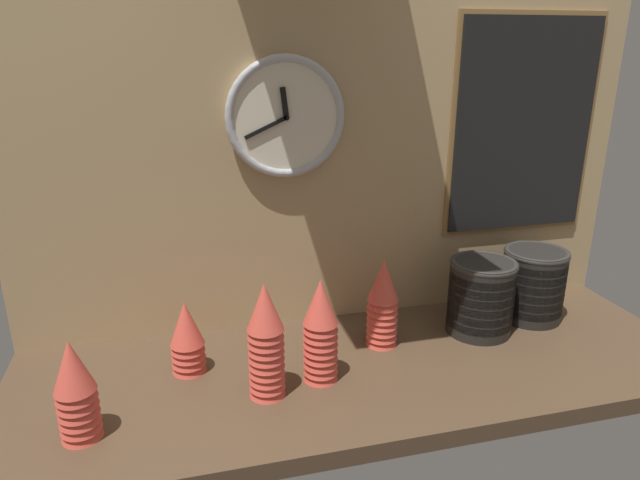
{
  "coord_description": "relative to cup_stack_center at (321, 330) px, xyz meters",
  "views": [
    {
      "loc": [
        -0.39,
        -1.1,
        0.71
      ],
      "look_at": [
        -0.09,
        0.04,
        0.3
      ],
      "focal_mm": 32.0,
      "sensor_mm": 36.0,
      "label": 1
    }
  ],
  "objects": [
    {
      "name": "bowl_stack_far_right",
      "position": [
        0.63,
        0.15,
        -0.02
      ],
      "size": [
        0.17,
        0.17,
        0.19
      ],
      "color": "black",
      "rests_on": "ground_plane"
    },
    {
      "name": "cup_stack_center_left",
      "position": [
        -0.12,
        -0.03,
        0.01
      ],
      "size": [
        0.08,
        0.08,
        0.26
      ],
      "color": "#DB4C3D",
      "rests_on": "ground_plane"
    },
    {
      "name": "wall_tiled_back",
      "position": [
        0.11,
        0.3,
        0.41
      ],
      "size": [
        1.6,
        0.03,
        1.05
      ],
      "color": "tan",
      "rests_on": "ground_plane"
    },
    {
      "name": "bowl_stack_right",
      "position": [
        0.45,
        0.11,
        -0.02
      ],
      "size": [
        0.17,
        0.17,
        0.19
      ],
      "color": "black",
      "rests_on": "ground_plane"
    },
    {
      "name": "cup_stack_left",
      "position": [
        -0.28,
        0.11,
        -0.03
      ],
      "size": [
        0.08,
        0.08,
        0.17
      ],
      "color": "#DB4C3D",
      "rests_on": "ground_plane"
    },
    {
      "name": "cup_stack_center_right",
      "position": [
        0.18,
        0.11,
        -0.01
      ],
      "size": [
        0.08,
        0.08,
        0.22
      ],
      "color": "#DB4C3D",
      "rests_on": "ground_plane"
    },
    {
      "name": "wall_clock",
      "position": [
        -0.01,
        0.27,
        0.42
      ],
      "size": [
        0.29,
        0.03,
        0.29
      ],
      "color": "beige"
    },
    {
      "name": "cup_stack_far_left",
      "position": [
        -0.49,
        -0.08,
        -0.02
      ],
      "size": [
        0.08,
        0.08,
        0.21
      ],
      "color": "#DB4C3D",
      "rests_on": "ground_plane"
    },
    {
      "name": "ground_plane",
      "position": [
        0.11,
        0.04,
        -0.14
      ],
      "size": [
        1.6,
        0.56,
        0.04
      ],
      "primitive_type": "cube",
      "color": "#4C3826"
    },
    {
      "name": "menu_board",
      "position": [
        0.63,
        0.28,
        0.38
      ],
      "size": [
        0.42,
        0.01,
        0.58
      ],
      "color": "olive"
    },
    {
      "name": "cup_stack_center",
      "position": [
        0.0,
        0.0,
        0.0
      ],
      "size": [
        0.08,
        0.08,
        0.24
      ],
      "color": "#DB4C3D",
      "rests_on": "ground_plane"
    }
  ]
}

